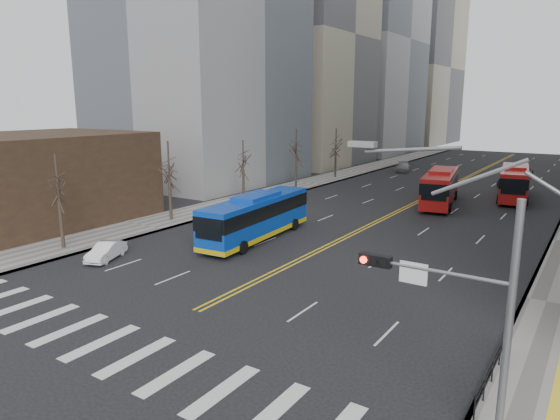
{
  "coord_description": "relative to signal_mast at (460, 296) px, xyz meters",
  "views": [
    {
      "loc": [
        17.04,
        -12.93,
        10.55
      ],
      "look_at": [
        0.09,
        12.84,
        4.01
      ],
      "focal_mm": 32.0,
      "sensor_mm": 36.0,
      "label": 1
    }
  ],
  "objects": [
    {
      "name": "blue_bus",
      "position": [
        -19.48,
        16.28,
        -2.94
      ],
      "size": [
        3.63,
        12.78,
        3.66
      ],
      "color": "#0B3BB1",
      "rests_on": "ground"
    },
    {
      "name": "signal_mast",
      "position": [
        0.0,
        0.0,
        0.0
      ],
      "size": [
        5.37,
        0.37,
        9.39
      ],
      "color": "gray",
      "rests_on": "ground"
    },
    {
      "name": "car_dark_mid",
      "position": [
        -7.5,
        54.1,
        -4.23
      ],
      "size": [
        2.37,
        3.92,
        1.25
      ],
      "primitive_type": "imported",
      "rotation": [
        0.0,
        0.0,
        0.26
      ],
      "color": "black",
      "rests_on": "ground"
    },
    {
      "name": "pedestrian_railing",
      "position": [
        0.53,
        4.0,
        -4.03
      ],
      "size": [
        0.06,
        6.06,
        1.02
      ],
      "color": "black",
      "rests_on": "sidewalk_right"
    },
    {
      "name": "car_dark_far",
      "position": [
        -6.85,
        66.41,
        -4.19
      ],
      "size": [
        2.38,
        4.85,
        1.33
      ],
      "primitive_type": "imported",
      "rotation": [
        0.0,
        0.0,
        0.04
      ],
      "color": "black",
      "rests_on": "ground"
    },
    {
      "name": "storefront",
      "position": [
        -39.77,
        9.97,
        -0.85
      ],
      "size": [
        14.0,
        18.0,
        8.0
      ],
      "color": "#2E2017",
      "rests_on": "ground"
    },
    {
      "name": "red_bus_near",
      "position": [
        -11.3,
        38.39,
        -2.74
      ],
      "size": [
        4.89,
        12.41,
        3.82
      ],
      "color": "#A91412",
      "rests_on": "ground"
    },
    {
      "name": "centerline",
      "position": [
        -13.77,
        53.0,
        -4.85
      ],
      "size": [
        0.55,
        100.0,
        0.01
      ],
      "color": "gold",
      "rests_on": "ground"
    },
    {
      "name": "car_white",
      "position": [
        -25.01,
        6.14,
        -4.25
      ],
      "size": [
        2.57,
        3.9,
        1.22
      ],
      "primitive_type": "imported",
      "rotation": [
        0.0,
        0.0,
        0.38
      ],
      "color": "white",
      "rests_on": "ground"
    },
    {
      "name": "car_silver",
      "position": [
        -24.05,
        62.53,
        -4.13
      ],
      "size": [
        3.39,
        5.37,
        1.45
      ],
      "primitive_type": "imported",
      "rotation": [
        0.0,
        0.0,
        0.29
      ],
      "color": "gray",
      "rests_on": "ground"
    },
    {
      "name": "sidewalk_left",
      "position": [
        -30.27,
        43.0,
        -4.78
      ],
      "size": [
        5.0,
        130.0,
        0.15
      ],
      "primitive_type": "cube",
      "color": "slate",
      "rests_on": "ground"
    },
    {
      "name": "ground",
      "position": [
        -13.77,
        -2.0,
        -4.86
      ],
      "size": [
        220.0,
        220.0,
        0.0
      ],
      "primitive_type": "plane",
      "color": "black"
    },
    {
      "name": "office_towers",
      "position": [
        -13.64,
        66.51,
        19.07
      ],
      "size": [
        83.0,
        134.0,
        58.0
      ],
      "color": "gray",
      "rests_on": "ground"
    },
    {
      "name": "red_bus_far",
      "position": [
        -5.26,
        46.31,
        -2.73
      ],
      "size": [
        4.48,
        12.46,
        3.84
      ],
      "color": "#A91412",
      "rests_on": "ground"
    },
    {
      "name": "street_trees",
      "position": [
        -20.94,
        32.55,
        0.02
      ],
      "size": [
        35.2,
        47.2,
        7.6
      ],
      "color": "#30261D",
      "rests_on": "ground"
    },
    {
      "name": "crosswalk",
      "position": [
        -13.77,
        -2.0,
        -4.85
      ],
      "size": [
        26.7,
        4.0,
        0.01
      ],
      "color": "silver",
      "rests_on": "ground"
    }
  ]
}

